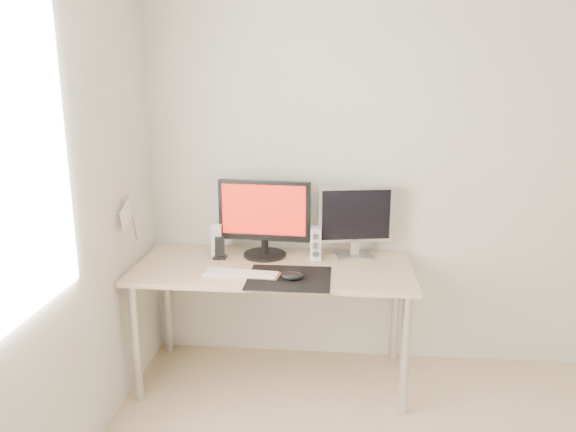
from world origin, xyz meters
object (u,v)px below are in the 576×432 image
object	(u,v)px
desk	(273,278)
speaker_right	(316,243)
phone_dock	(220,252)
keyboard	(242,274)
second_monitor	(355,218)
main_monitor	(264,216)
mouse	(292,276)
speaker_left	(217,240)

from	to	relation	value
desk	speaker_right	world-z (taller)	speaker_right
speaker_right	phone_dock	size ratio (longest dim) A/B	1.48
desk	keyboard	distance (m)	0.25
desk	second_monitor	distance (m)	0.61
desk	keyboard	xyz separation A→B (m)	(-0.15, -0.17, 0.09)
main_monitor	phone_dock	world-z (taller)	main_monitor
mouse	keyboard	bearing A→B (deg)	168.78
main_monitor	keyboard	xyz separation A→B (m)	(-0.08, -0.33, -0.25)
speaker_right	keyboard	size ratio (longest dim) A/B	0.46
desk	phone_dock	xyz separation A→B (m)	(-0.33, 0.10, 0.12)
mouse	phone_dock	bearing A→B (deg)	145.08
keyboard	mouse	bearing A→B (deg)	-11.22
main_monitor	mouse	bearing A→B (deg)	-62.56
second_monitor	speaker_left	distance (m)	0.84
keyboard	phone_dock	bearing A→B (deg)	123.71
desk	main_monitor	size ratio (longest dim) A/B	2.90
speaker_left	phone_dock	xyz separation A→B (m)	(0.03, -0.06, -0.06)
desk	phone_dock	distance (m)	0.37
desk	speaker_left	bearing A→B (deg)	156.16
main_monitor	speaker_left	world-z (taller)	main_monitor
second_monitor	speaker_right	distance (m)	0.28
speaker_right	speaker_left	bearing A→B (deg)	178.21
speaker_left	phone_dock	size ratio (longest dim) A/B	1.48
mouse	main_monitor	distance (m)	0.49
mouse	desk	distance (m)	0.28
second_monitor	keyboard	size ratio (longest dim) A/B	1.05
desk	speaker_right	bearing A→B (deg)	30.40
mouse	main_monitor	size ratio (longest dim) A/B	0.22
desk	keyboard	size ratio (longest dim) A/B	3.72
main_monitor	speaker_left	bearing A→B (deg)	-179.60
second_monitor	phone_dock	size ratio (longest dim) A/B	3.35
mouse	speaker_left	size ratio (longest dim) A/B	0.62
second_monitor	speaker_left	size ratio (longest dim) A/B	2.27
main_monitor	keyboard	world-z (taller)	main_monitor
second_monitor	speaker_left	bearing A→B (deg)	-176.50
speaker_right	second_monitor	bearing A→B (deg)	16.82
main_monitor	speaker_right	xyz separation A→B (m)	(0.31, -0.02, -0.16)
mouse	keyboard	xyz separation A→B (m)	(-0.29, 0.06, -0.02)
desk	keyboard	bearing A→B (deg)	-132.42
keyboard	speaker_right	bearing A→B (deg)	38.18
second_monitor	speaker_right	size ratio (longest dim) A/B	2.27
main_monitor	keyboard	size ratio (longest dim) A/B	1.28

